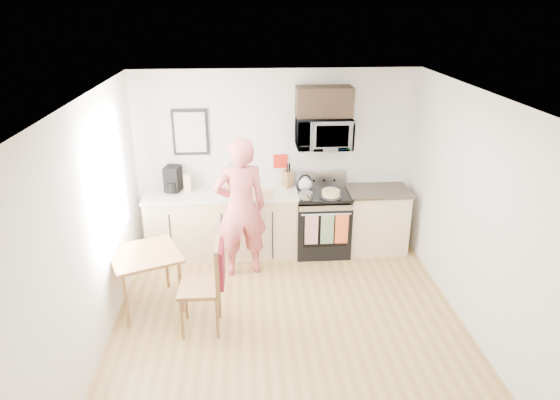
{
  "coord_description": "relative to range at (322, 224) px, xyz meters",
  "views": [
    {
      "loc": [
        -0.44,
        -4.54,
        3.46
      ],
      "look_at": [
        -0.05,
        1.0,
        1.22
      ],
      "focal_mm": 32.0,
      "sensor_mm": 36.0,
      "label": 1
    }
  ],
  "objects": [
    {
      "name": "front_wall",
      "position": [
        -0.63,
        -4.28,
        0.86
      ],
      "size": [
        4.0,
        0.04,
        2.6
      ],
      "primitive_type": "cube",
      "color": "silver",
      "rests_on": "floor"
    },
    {
      "name": "range",
      "position": [
        0.0,
        0.0,
        0.0
      ],
      "size": [
        0.76,
        0.7,
        1.16
      ],
      "color": "black",
      "rests_on": "floor"
    },
    {
      "name": "upper_cabinet",
      "position": [
        -0.0,
        0.15,
        1.74
      ],
      "size": [
        0.76,
        0.35,
        0.4
      ],
      "primitive_type": "cube",
      "color": "black",
      "rests_on": "back_wall"
    },
    {
      "name": "countertop_left",
      "position": [
        -1.43,
        0.02,
        0.48
      ],
      "size": [
        2.14,
        0.64,
        0.04
      ],
      "primitive_type": "cube",
      "color": "beige",
      "rests_on": "cabinet_left"
    },
    {
      "name": "utensil_crock",
      "position": [
        -1.28,
        0.2,
        0.66
      ],
      "size": [
        0.13,
        0.13,
        0.39
      ],
      "color": "#B41D0F",
      "rests_on": "countertop_left"
    },
    {
      "name": "pot",
      "position": [
        -0.27,
        -0.21,
        0.53
      ],
      "size": [
        0.18,
        0.31,
        0.09
      ],
      "rotation": [
        0.0,
        0.0,
        0.08
      ],
      "color": "#AAA9AE",
      "rests_on": "range"
    },
    {
      "name": "wall_trivet",
      "position": [
        -0.58,
        0.31,
        0.86
      ],
      "size": [
        0.2,
        0.02,
        0.2
      ],
      "primitive_type": "cube",
      "color": "#B41D0F",
      "rests_on": "back_wall"
    },
    {
      "name": "chair",
      "position": [
        -1.46,
        -1.76,
        0.25
      ],
      "size": [
        0.5,
        0.45,
        1.07
      ],
      "rotation": [
        0.0,
        0.0,
        -0.01
      ],
      "color": "brown",
      "rests_on": "floor"
    },
    {
      "name": "ceiling",
      "position": [
        -0.63,
        -1.98,
        2.16
      ],
      "size": [
        4.0,
        4.6,
        0.04
      ],
      "primitive_type": "cube",
      "color": "white",
      "rests_on": "back_wall"
    },
    {
      "name": "knife_block",
      "position": [
        -0.48,
        0.23,
        0.62
      ],
      "size": [
        0.17,
        0.19,
        0.24
      ],
      "primitive_type": "cube",
      "rotation": [
        0.0,
        0.0,
        0.47
      ],
      "color": "brown",
      "rests_on": "countertop_left"
    },
    {
      "name": "cake",
      "position": [
        0.08,
        -0.18,
        0.54
      ],
      "size": [
        0.3,
        0.3,
        0.1
      ],
      "color": "black",
      "rests_on": "range"
    },
    {
      "name": "milk_carton",
      "position": [
        -1.89,
        0.13,
        0.63
      ],
      "size": [
        0.1,
        0.1,
        0.25
      ],
      "primitive_type": "cube",
      "rotation": [
        0.0,
        0.0,
        -0.11
      ],
      "color": "tan",
      "rests_on": "countertop_left"
    },
    {
      "name": "cabinet_right",
      "position": [
        0.8,
        0.02,
        0.01
      ],
      "size": [
        0.84,
        0.6,
        0.9
      ],
      "primitive_type": "cube",
      "color": "#D4B988",
      "rests_on": "floor"
    },
    {
      "name": "countertop_right",
      "position": [
        0.8,
        0.02,
        0.48
      ],
      "size": [
        0.88,
        0.64,
        0.04
      ],
      "primitive_type": "cube",
      "color": "black",
      "rests_on": "cabinet_right"
    },
    {
      "name": "window",
      "position": [
        -2.59,
        -1.18,
        1.11
      ],
      "size": [
        0.06,
        1.4,
        1.5
      ],
      "color": "silver",
      "rests_on": "left_wall"
    },
    {
      "name": "bread_bag",
      "position": [
        -0.89,
        -0.16,
        0.56
      ],
      "size": [
        0.35,
        0.22,
        0.12
      ],
      "primitive_type": "cube",
      "rotation": [
        0.0,
        0.0,
        -0.22
      ],
      "color": "tan",
      "rests_on": "countertop_left"
    },
    {
      "name": "cabinet_left",
      "position": [
        -1.43,
        0.02,
        0.01
      ],
      "size": [
        2.1,
        0.6,
        0.9
      ],
      "primitive_type": "cube",
      "color": "#D4B988",
      "rests_on": "floor"
    },
    {
      "name": "coffee_maker",
      "position": [
        -2.1,
        0.17,
        0.67
      ],
      "size": [
        0.25,
        0.32,
        0.36
      ],
      "rotation": [
        0.0,
        0.0,
        -0.2
      ],
      "color": "black",
      "rests_on": "countertop_left"
    },
    {
      "name": "back_wall",
      "position": [
        -0.63,
        0.32,
        0.86
      ],
      "size": [
        4.0,
        0.04,
        2.6
      ],
      "primitive_type": "cube",
      "color": "silver",
      "rests_on": "floor"
    },
    {
      "name": "right_wall",
      "position": [
        1.37,
        -1.98,
        0.86
      ],
      "size": [
        0.04,
        4.6,
        2.6
      ],
      "primitive_type": "cube",
      "color": "silver",
      "rests_on": "floor"
    },
    {
      "name": "fruit_bowl",
      "position": [
        -1.28,
        0.08,
        0.55
      ],
      "size": [
        0.3,
        0.3,
        0.11
      ],
      "color": "white",
      "rests_on": "countertop_left"
    },
    {
      "name": "left_wall",
      "position": [
        -2.63,
        -1.98,
        0.86
      ],
      "size": [
        0.04,
        4.6,
        2.6
      ],
      "primitive_type": "cube",
      "color": "silver",
      "rests_on": "floor"
    },
    {
      "name": "microwave",
      "position": [
        -0.0,
        0.1,
        1.32
      ],
      "size": [
        0.76,
        0.51,
        0.42
      ],
      "primitive_type": "imported",
      "color": "#AAA9AE",
      "rests_on": "back_wall"
    },
    {
      "name": "person",
      "position": [
        -1.16,
        -0.53,
        0.51
      ],
      "size": [
        0.76,
        0.58,
        1.89
      ],
      "primitive_type": "imported",
      "rotation": [
        0.0,
        0.0,
        3.34
      ],
      "color": "#B93239",
      "rests_on": "floor"
    },
    {
      "name": "floor",
      "position": [
        -0.63,
        -1.98,
        -0.44
      ],
      "size": [
        4.6,
        4.6,
        0.0
      ],
      "primitive_type": "plane",
      "color": "olive",
      "rests_on": "ground"
    },
    {
      "name": "kettle",
      "position": [
        -0.25,
        0.08,
        0.59
      ],
      "size": [
        0.19,
        0.19,
        0.24
      ],
      "color": "white",
      "rests_on": "range"
    },
    {
      "name": "wall_art",
      "position": [
        -1.83,
        0.3,
        1.31
      ],
      "size": [
        0.5,
        0.04,
        0.65
      ],
      "color": "black",
      "rests_on": "back_wall"
    },
    {
      "name": "dining_table",
      "position": [
        -2.28,
        -1.27,
        0.19
      ],
      "size": [
        0.86,
        0.86,
        0.71
      ],
      "rotation": [
        0.0,
        0.0,
        0.4
      ],
      "color": "brown",
      "rests_on": "floor"
    }
  ]
}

